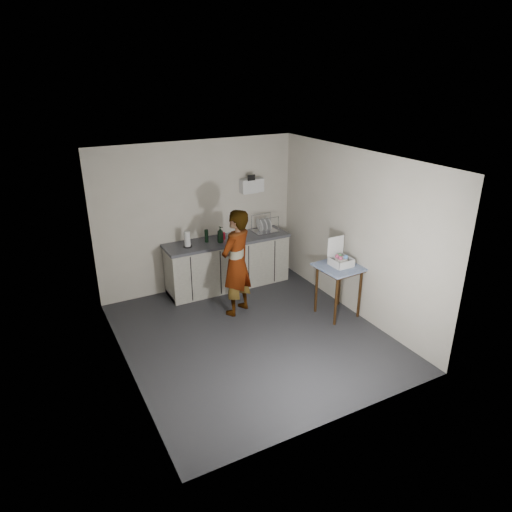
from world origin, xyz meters
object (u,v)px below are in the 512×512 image
side_table (339,272)px  paper_towel (187,240)px  soap_bottle (220,235)px  bakery_box (340,259)px  dark_bottle (206,236)px  soda_can (223,236)px  standing_man (236,263)px  dish_rack (265,228)px  kitchen_counter (228,264)px

side_table → paper_towel: bearing=134.0°
soap_bottle → bakery_box: size_ratio=0.67×
dark_bottle → bakery_box: bearing=-49.5°
soda_can → paper_towel: bearing=-175.9°
standing_man → dish_rack: bearing=-165.1°
standing_man → dish_rack: 1.43m
dish_rack → standing_man: bearing=-137.1°
kitchen_counter → bakery_box: (1.12, -1.73, 0.51)m
soda_can → bakery_box: bearing=-55.8°
bakery_box → standing_man: bearing=149.5°
soap_bottle → paper_towel: 0.57m
side_table → bakery_box: bakery_box is taller
side_table → bakery_box: size_ratio=1.97×
standing_man → bakery_box: 1.61m
soda_can → dark_bottle: 0.32m
side_table → soap_bottle: soap_bottle is taller
soda_can → side_table: bearing=-56.8°
paper_towel → bakery_box: size_ratio=0.62×
dish_rack → soda_can: bearing=-178.6°
side_table → bakery_box: (0.02, 0.03, 0.20)m
dish_rack → bakery_box: 1.81m
kitchen_counter → paper_towel: bearing=-177.4°
kitchen_counter → dark_bottle: dark_bottle is taller
side_table → soda_can: size_ratio=6.75×
soap_bottle → dark_bottle: soap_bottle is taller
kitchen_counter → dish_rack: 0.95m
kitchen_counter → dish_rack: bearing=2.6°
standing_man → dark_bottle: bearing=-112.0°
kitchen_counter → paper_towel: size_ratio=8.44×
standing_man → soda_can: 0.98m
side_table → standing_man: 1.61m
standing_man → soap_bottle: (0.10, 0.83, 0.19)m
standing_man → soap_bottle: 0.86m
dark_bottle → kitchen_counter: bearing=-4.0°
standing_man → soap_bottle: size_ratio=6.05×
dark_bottle → standing_man: bearing=-84.0°
paper_towel → side_table: bearing=-43.1°
dark_bottle → dish_rack: 1.14m
standing_man → side_table: bearing=120.9°
bakery_box → dark_bottle: bearing=129.7°
soap_bottle → dish_rack: size_ratio=0.65×
side_table → standing_man: (-1.38, 0.83, 0.13)m
side_table → soda_can: (-1.16, 1.78, 0.24)m
kitchen_counter → paper_towel: (-0.74, -0.03, 0.61)m
kitchen_counter → soap_bottle: soap_bottle is taller
paper_towel → bakery_box: bakery_box is taller
side_table → dark_bottle: size_ratio=3.82×
side_table → dish_rack: size_ratio=1.92×
side_table → dark_bottle: bearing=126.7°
dish_rack → soap_bottle: bearing=-171.6°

